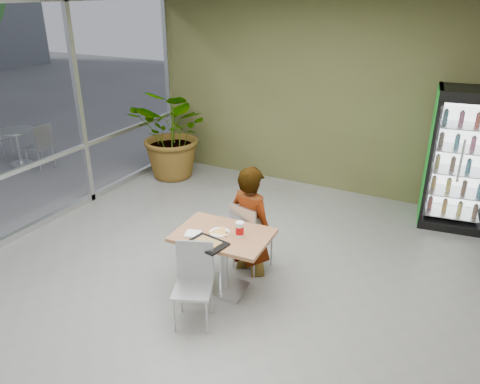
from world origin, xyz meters
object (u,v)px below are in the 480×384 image
(chair_near, at_px, (194,276))
(chair_far, at_px, (248,232))
(cafeteria_tray, at_px, (207,244))
(dining_table, at_px, (223,250))
(potted_plant, at_px, (175,133))
(soda_cup, at_px, (240,230))
(beverage_fridge, at_px, (461,160))
(seated_woman, at_px, (251,231))

(chair_near, bearing_deg, chair_far, 63.75)
(chair_far, distance_m, chair_near, 1.09)
(chair_far, bearing_deg, cafeteria_tray, 98.79)
(dining_table, relative_size, potted_plant, 0.65)
(soda_cup, relative_size, beverage_fridge, 0.08)
(chair_far, bearing_deg, chair_near, 100.23)
(dining_table, distance_m, chair_far, 0.52)
(chair_near, distance_m, soda_cup, 0.72)
(potted_plant, bearing_deg, chair_far, -40.47)
(chair_far, xyz_separation_m, beverage_fridge, (2.12, 2.54, 0.48))
(chair_far, height_order, potted_plant, potted_plant)
(soda_cup, xyz_separation_m, potted_plant, (-2.75, 2.71, 0.01))
(potted_plant, bearing_deg, soda_cup, -44.56)
(dining_table, distance_m, soda_cup, 0.35)
(seated_woman, xyz_separation_m, potted_plant, (-2.63, 2.18, 0.30))
(dining_table, bearing_deg, chair_far, 84.49)
(beverage_fridge, relative_size, potted_plant, 1.20)
(cafeteria_tray, height_order, potted_plant, potted_plant)
(chair_near, xyz_separation_m, soda_cup, (0.22, 0.60, 0.32))
(seated_woman, height_order, potted_plant, potted_plant)
(cafeteria_tray, distance_m, beverage_fridge, 4.02)
(chair_near, xyz_separation_m, seated_woman, (0.10, 1.13, 0.02))
(cafeteria_tray, bearing_deg, potted_plant, 129.78)
(chair_near, height_order, cafeteria_tray, chair_near)
(chair_far, distance_m, cafeteria_tray, 0.85)
(dining_table, relative_size, beverage_fridge, 0.54)
(chair_near, xyz_separation_m, beverage_fridge, (2.20, 3.63, 0.49))
(chair_far, bearing_deg, potted_plant, -26.33)
(dining_table, xyz_separation_m, soda_cup, (0.19, 0.03, 0.29))
(dining_table, height_order, chair_far, chair_far)
(soda_cup, distance_m, beverage_fridge, 3.62)
(soda_cup, height_order, cafeteria_tray, soda_cup)
(dining_table, bearing_deg, seated_woman, 82.55)
(soda_cup, bearing_deg, potted_plant, 135.44)
(chair_far, height_order, beverage_fridge, beverage_fridge)
(seated_woman, relative_size, potted_plant, 1.00)
(chair_near, height_order, soda_cup, soda_cup)
(dining_table, relative_size, soda_cup, 6.40)
(cafeteria_tray, bearing_deg, beverage_fridge, 56.75)
(cafeteria_tray, xyz_separation_m, potted_plant, (-2.53, 3.03, 0.08))
(chair_near, distance_m, seated_woman, 1.13)
(seated_woman, distance_m, beverage_fridge, 3.30)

